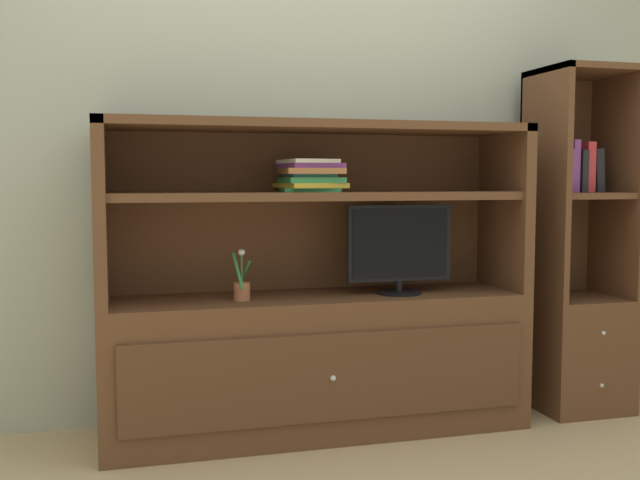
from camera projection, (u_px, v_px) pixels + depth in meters
ground_plane at (343, 463)px, 2.94m from camera, size 8.00×8.00×0.00m
painted_rear_wall at (298, 122)px, 3.55m from camera, size 6.00×0.10×2.80m
media_console at (317, 331)px, 3.29m from camera, size 1.88×0.51×1.37m
tv_monitor at (399, 248)px, 3.30m from camera, size 0.48×0.20×0.40m
potted_plant at (242, 288)px, 3.14m from camera, size 0.07×0.13×0.22m
magazine_stack at (310, 176)px, 3.23m from camera, size 0.28×0.36×0.14m
bookshelf_tall at (576, 296)px, 3.63m from camera, size 0.43×0.43×1.66m
upright_book_row at (574, 169)px, 3.56m from camera, size 0.24×0.18×0.25m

